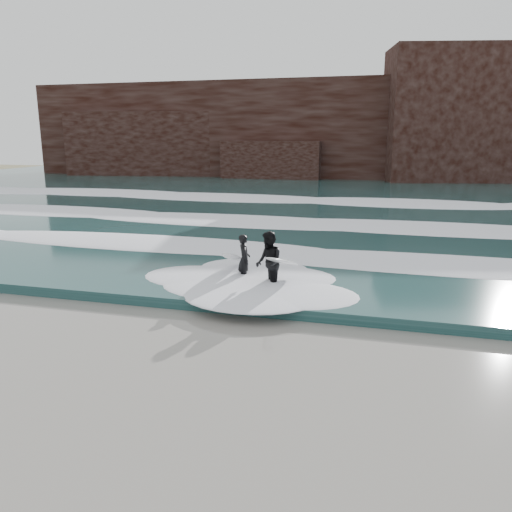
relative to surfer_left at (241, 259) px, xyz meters
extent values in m
plane|color=olive|center=(0.66, -5.83, -0.79)|extent=(120.00, 120.00, 0.00)
cube|color=#1C4141|center=(0.66, 23.17, -0.64)|extent=(90.00, 52.00, 0.30)
cube|color=black|center=(0.66, 40.17, 4.21)|extent=(70.00, 9.00, 10.00)
ellipsoid|color=white|center=(0.66, 3.17, -0.39)|extent=(60.00, 3.20, 0.20)
ellipsoid|color=white|center=(0.66, 10.17, -0.37)|extent=(60.00, 4.00, 0.24)
ellipsoid|color=white|center=(0.66, 19.17, -0.34)|extent=(60.00, 4.80, 0.30)
imported|color=black|center=(0.10, -0.01, -0.01)|extent=(0.58, 0.67, 1.56)
ellipsoid|color=white|center=(-0.30, 0.04, 0.02)|extent=(0.74, 1.95, 0.77)
imported|color=black|center=(1.06, -0.79, 0.13)|extent=(1.02, 1.11, 1.83)
ellipsoid|color=white|center=(1.48, -0.79, 0.20)|extent=(0.97, 2.25, 0.80)
camera|label=1|loc=(4.28, -14.35, 3.69)|focal=35.00mm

